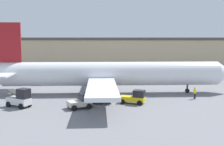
# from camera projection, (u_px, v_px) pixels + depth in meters

# --- Properties ---
(ground_plane) EXTENTS (400.00, 400.00, 0.00)m
(ground_plane) POSITION_uv_depth(u_px,v_px,m) (112.00, 93.00, 46.77)
(ground_plane) COLOR slate
(terminal_building) EXTENTS (86.43, 15.08, 9.32)m
(terminal_building) POSITION_uv_depth(u_px,v_px,m) (156.00, 54.00, 78.52)
(terminal_building) COLOR tan
(terminal_building) RESTS_ON ground_plane
(airplane) EXTENTS (42.94, 34.04, 11.65)m
(airplane) POSITION_uv_depth(u_px,v_px,m) (106.00, 74.00, 46.33)
(airplane) COLOR white
(airplane) RESTS_ON ground_plane
(ground_crew_worker) EXTENTS (0.40, 0.40, 1.83)m
(ground_crew_worker) POSITION_uv_depth(u_px,v_px,m) (195.00, 93.00, 42.33)
(ground_crew_worker) COLOR #1E2338
(ground_crew_worker) RESTS_ON ground_plane
(baggage_tug) EXTENTS (3.79, 2.60, 1.96)m
(baggage_tug) POSITION_uv_depth(u_px,v_px,m) (134.00, 97.00, 39.31)
(baggage_tug) COLOR yellow
(baggage_tug) RESTS_ON ground_plane
(belt_loader_truck) EXTENTS (3.63, 2.93, 2.56)m
(belt_loader_truck) POSITION_uv_depth(u_px,v_px,m) (20.00, 98.00, 37.31)
(belt_loader_truck) COLOR silver
(belt_loader_truck) RESTS_ON ground_plane
(pushback_tug) EXTENTS (3.43, 3.16, 1.95)m
(pushback_tug) POSITION_uv_depth(u_px,v_px,m) (81.00, 101.00, 36.77)
(pushback_tug) COLOR beige
(pushback_tug) RESTS_ON ground_plane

